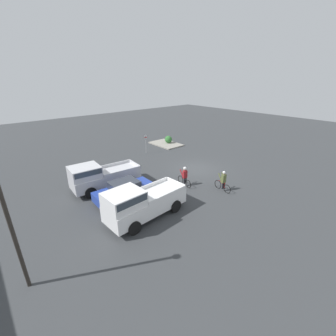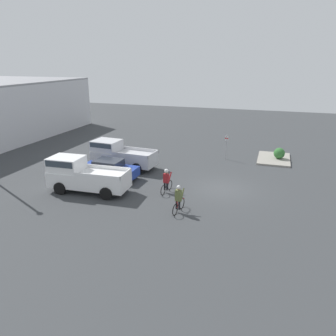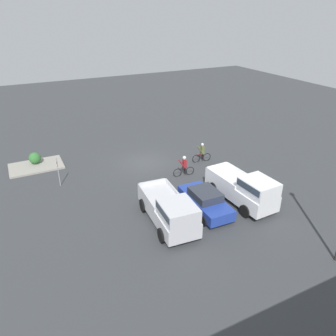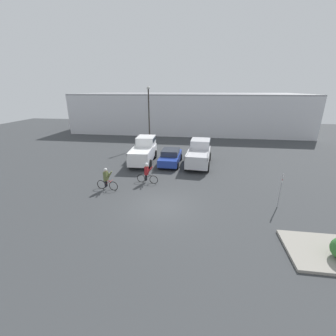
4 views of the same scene
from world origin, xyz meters
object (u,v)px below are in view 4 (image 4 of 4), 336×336
at_px(pickup_truck_1, 199,152).
at_px(lamppost, 149,113).
at_px(cyclist_1, 106,179).
at_px(fire_lane_sign, 281,187).
at_px(sedan_0, 170,157).
at_px(pickup_truck_0, 144,150).
at_px(cyclist_0, 147,172).

height_order(pickup_truck_1, lamppost, lamppost).
height_order(cyclist_1, fire_lane_sign, fire_lane_sign).
height_order(sedan_0, cyclist_1, cyclist_1).
distance_m(sedan_0, pickup_truck_1, 2.92).
height_order(pickup_truck_1, fire_lane_sign, fire_lane_sign).
distance_m(pickup_truck_0, fire_lane_sign, 13.59).
relative_size(sedan_0, cyclist_1, 2.58).
height_order(cyclist_0, fire_lane_sign, fire_lane_sign).
distance_m(sedan_0, lamppost, 8.82).
distance_m(cyclist_0, cyclist_1, 3.17).
distance_m(cyclist_1, lamppost, 14.31).
height_order(sedan_0, lamppost, lamppost).
distance_m(pickup_truck_1, fire_lane_sign, 9.75).
relative_size(cyclist_0, cyclist_1, 1.02).
distance_m(cyclist_0, fire_lane_sign, 9.60).
relative_size(cyclist_0, lamppost, 0.24).
relative_size(pickup_truck_0, pickup_truck_1, 1.00).
bearing_deg(lamppost, cyclist_1, -90.89).
distance_m(pickup_truck_1, cyclist_0, 6.93).
height_order(pickup_truck_1, cyclist_0, pickup_truck_1).
bearing_deg(sedan_0, pickup_truck_1, 10.87).
relative_size(cyclist_0, fire_lane_sign, 0.78).
bearing_deg(lamppost, fire_lane_sign, -51.91).
bearing_deg(cyclist_1, lamppost, 89.11).
relative_size(pickup_truck_1, lamppost, 0.76).
relative_size(cyclist_1, lamppost, 0.23).
xyz_separation_m(cyclist_1, fire_lane_sign, (11.90, -1.02, 0.52)).
height_order(cyclist_0, lamppost, lamppost).
relative_size(pickup_truck_0, lamppost, 0.76).
bearing_deg(pickup_truck_0, pickup_truck_1, 0.27).
height_order(sedan_0, pickup_truck_1, pickup_truck_1).
relative_size(sedan_0, lamppost, 0.60).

